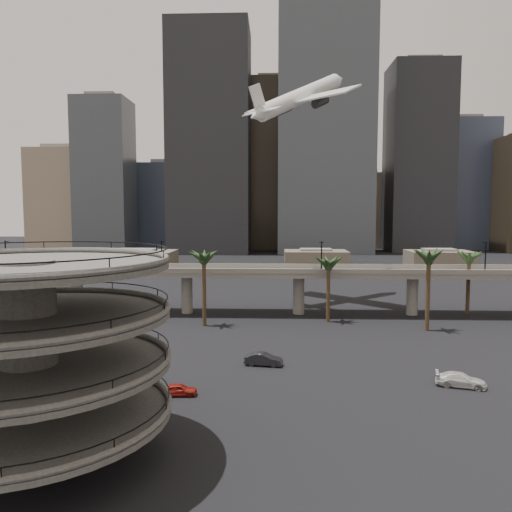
{
  "coord_description": "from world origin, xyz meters",
  "views": [
    {
      "loc": [
        6.38,
        -41.69,
        20.04
      ],
      "look_at": [
        3.68,
        28.0,
        13.79
      ],
      "focal_mm": 35.0,
      "sensor_mm": 36.0,
      "label": 1
    }
  ],
  "objects_px": {
    "car_c": "(461,380)",
    "airborne_jet": "(300,97)",
    "parking_ramp": "(28,342)",
    "overpass": "(243,276)",
    "car_a": "(179,390)",
    "car_b": "(264,359)"
  },
  "relations": [
    {
      "from": "car_c",
      "to": "airborne_jet",
      "type": "bearing_deg",
      "value": 30.9
    },
    {
      "from": "parking_ramp",
      "to": "airborne_jet",
      "type": "relative_size",
      "value": 0.87
    },
    {
      "from": "overpass",
      "to": "car_c",
      "type": "xyz_separation_m",
      "value": [
        27.7,
        -40.23,
        -6.54
      ]
    },
    {
      "from": "car_c",
      "to": "overpass",
      "type": "bearing_deg",
      "value": 49.75
    },
    {
      "from": "overpass",
      "to": "airborne_jet",
      "type": "bearing_deg",
      "value": 54.28
    },
    {
      "from": "car_a",
      "to": "airborne_jet",
      "type": "bearing_deg",
      "value": -18.31
    },
    {
      "from": "overpass",
      "to": "car_a",
      "type": "height_order",
      "value": "overpass"
    },
    {
      "from": "parking_ramp",
      "to": "car_b",
      "type": "relative_size",
      "value": 4.48
    },
    {
      "from": "car_c",
      "to": "parking_ramp",
      "type": "bearing_deg",
      "value": 129.95
    },
    {
      "from": "airborne_jet",
      "to": "parking_ramp",
      "type": "bearing_deg",
      "value": -154.44
    },
    {
      "from": "airborne_jet",
      "to": "car_b",
      "type": "distance_m",
      "value": 66.9
    },
    {
      "from": "parking_ramp",
      "to": "airborne_jet",
      "type": "distance_m",
      "value": 86.87
    },
    {
      "from": "overpass",
      "to": "car_c",
      "type": "distance_m",
      "value": 49.28
    },
    {
      "from": "airborne_jet",
      "to": "car_b",
      "type": "height_order",
      "value": "airborne_jet"
    },
    {
      "from": "car_b",
      "to": "overpass",
      "type": "bearing_deg",
      "value": 16.83
    },
    {
      "from": "car_b",
      "to": "car_c",
      "type": "height_order",
      "value": "car_b"
    },
    {
      "from": "car_a",
      "to": "car_c",
      "type": "height_order",
      "value": "car_c"
    },
    {
      "from": "overpass",
      "to": "car_a",
      "type": "xyz_separation_m",
      "value": [
        -4.06,
        -44.25,
        -6.67
      ]
    },
    {
      "from": "airborne_jet",
      "to": "car_b",
      "type": "relative_size",
      "value": 5.17
    },
    {
      "from": "airborne_jet",
      "to": "car_a",
      "type": "xyz_separation_m",
      "value": [
        -15.84,
        -60.63,
        -44.51
      ]
    },
    {
      "from": "airborne_jet",
      "to": "car_c",
      "type": "height_order",
      "value": "airborne_jet"
    },
    {
      "from": "overpass",
      "to": "car_c",
      "type": "relative_size",
      "value": 23.64
    }
  ]
}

